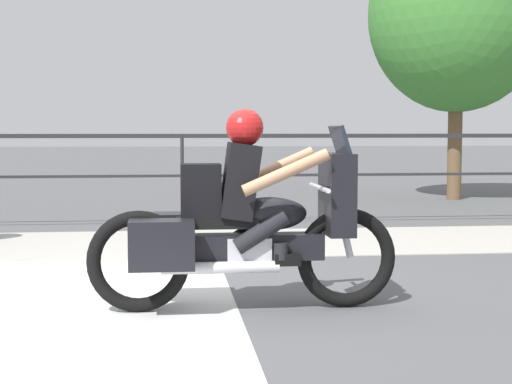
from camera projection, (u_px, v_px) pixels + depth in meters
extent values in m
plane|color=#565659|center=(195.00, 304.00, 6.30)|extent=(120.00, 120.00, 0.00)
cube|color=#B7B2A8|center=(185.00, 243.00, 9.67)|extent=(44.00, 2.40, 0.01)
cube|color=silver|center=(65.00, 313.00, 5.99)|extent=(2.66, 6.00, 0.01)
cube|color=#232326|center=(182.00, 136.00, 11.23)|extent=(36.00, 0.04, 0.06)
cube|color=#232326|center=(182.00, 176.00, 11.28)|extent=(36.00, 0.03, 0.04)
cylinder|color=#232326|center=(182.00, 180.00, 11.29)|extent=(0.05, 0.05, 1.34)
torus|color=black|center=(346.00, 258.00, 6.17)|extent=(0.79, 0.11, 0.79)
torus|color=black|center=(138.00, 262.00, 5.98)|extent=(0.79, 0.11, 0.79)
cube|color=black|center=(244.00, 247.00, 6.07)|extent=(1.23, 0.22, 0.20)
cube|color=silver|center=(248.00, 253.00, 6.07)|extent=(0.34, 0.26, 0.26)
ellipsoid|color=black|center=(269.00, 214.00, 6.07)|extent=(0.59, 0.30, 0.26)
cube|color=black|center=(223.00, 222.00, 6.03)|extent=(0.71, 0.28, 0.08)
cube|color=black|center=(337.00, 194.00, 6.12)|extent=(0.20, 0.52, 0.63)
cube|color=#1E232B|center=(340.00, 140.00, 6.09)|extent=(0.10, 0.45, 0.24)
cylinder|color=silver|center=(319.00, 188.00, 6.10)|extent=(0.04, 0.70, 0.04)
cylinder|color=silver|center=(220.00, 268.00, 5.90)|extent=(0.89, 0.09, 0.09)
cube|color=black|center=(162.00, 245.00, 5.75)|extent=(0.48, 0.28, 0.36)
cube|color=black|center=(162.00, 236.00, 6.23)|extent=(0.48, 0.28, 0.36)
cylinder|color=silver|center=(343.00, 226.00, 6.14)|extent=(0.18, 0.06, 0.50)
cube|color=black|center=(240.00, 181.00, 6.02)|extent=(0.32, 0.36, 0.60)
sphere|color=tan|center=(245.00, 130.00, 6.00)|extent=(0.23, 0.23, 0.23)
sphere|color=#B21919|center=(245.00, 128.00, 5.99)|extent=(0.29, 0.29, 0.29)
cylinder|color=black|center=(261.00, 232.00, 5.92)|extent=(0.44, 0.13, 0.34)
cylinder|color=black|center=(281.00, 251.00, 5.95)|extent=(0.11, 0.11, 0.13)
cube|color=black|center=(287.00, 259.00, 5.96)|extent=(0.20, 0.10, 0.09)
cylinder|color=black|center=(257.00, 227.00, 6.22)|extent=(0.44, 0.13, 0.34)
cylinder|color=black|center=(275.00, 246.00, 6.25)|extent=(0.11, 0.11, 0.13)
cube|color=black|center=(282.00, 253.00, 6.26)|extent=(0.20, 0.10, 0.09)
cylinder|color=tan|center=(286.00, 173.00, 5.75)|extent=(0.66, 0.09, 0.35)
cylinder|color=tan|center=(275.00, 169.00, 6.35)|extent=(0.66, 0.09, 0.35)
cube|color=black|center=(201.00, 191.00, 5.99)|extent=(0.30, 0.27, 0.42)
cylinder|color=brown|center=(455.00, 144.00, 15.70)|extent=(0.28, 0.28, 2.23)
ellipsoid|color=#3D7F33|center=(457.00, 14.00, 15.50)|extent=(3.52, 3.52, 3.87)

